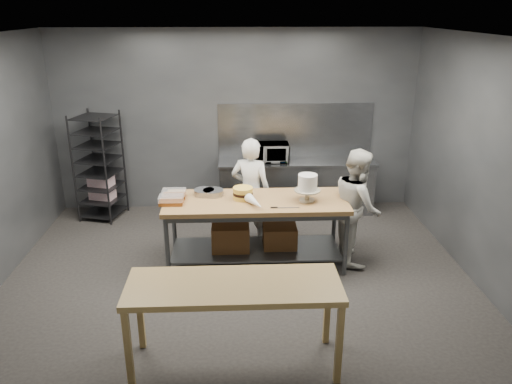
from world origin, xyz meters
TOP-DOWN VIEW (x-y plane):
  - ground at (0.00, 0.00)m, footprint 6.00×6.00m
  - back_wall at (0.00, 2.50)m, footprint 6.00×0.04m
  - work_table at (0.22, 0.39)m, footprint 2.40×0.90m
  - near_counter at (-0.05, -1.69)m, footprint 2.00×0.70m
  - back_counter at (1.00, 2.18)m, footprint 2.60×0.60m
  - splashback_panel at (1.00, 2.48)m, footprint 2.60×0.02m
  - speed_rack at (-2.22, 2.10)m, footprint 0.75×0.79m
  - chef_behind at (0.20, 1.03)m, footprint 0.67×0.54m
  - chef_right at (1.60, 0.42)m, footprint 0.60×0.77m
  - microwave at (0.59, 2.18)m, footprint 0.54×0.37m
  - frosted_cake_stand at (0.91, 0.31)m, footprint 0.34×0.34m
  - layer_cake at (0.07, 0.42)m, footprint 0.26×0.26m
  - cake_pans at (-0.38, 0.59)m, footprint 0.40×0.30m
  - piping_bag at (0.22, 0.13)m, footprint 0.26×0.40m
  - offset_spatula at (0.55, 0.08)m, footprint 0.36×0.02m
  - pastry_clamshells at (-0.85, 0.39)m, footprint 0.32×0.43m

SIDE VIEW (x-z plane):
  - ground at x=0.00m, z-range 0.00..0.00m
  - back_counter at x=1.00m, z-range 0.00..0.90m
  - work_table at x=0.22m, z-range 0.11..1.03m
  - chef_right at x=1.60m, z-range 0.00..1.58m
  - chef_behind at x=0.20m, z-range 0.00..1.59m
  - near_counter at x=-0.05m, z-range 0.36..1.26m
  - speed_rack at x=-2.22m, z-range -0.02..1.73m
  - offset_spatula at x=0.55m, z-range 0.92..0.93m
  - cake_pans at x=-0.38m, z-range 0.92..0.99m
  - pastry_clamshells at x=-0.85m, z-range 0.92..1.03m
  - piping_bag at x=0.22m, z-range 0.92..1.04m
  - layer_cake at x=0.07m, z-range 0.92..1.08m
  - microwave at x=0.59m, z-range 0.90..1.20m
  - frosted_cake_stand at x=0.91m, z-range 0.97..1.33m
  - splashback_panel at x=1.00m, z-range 0.90..1.80m
  - back_wall at x=0.00m, z-range 0.00..3.00m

